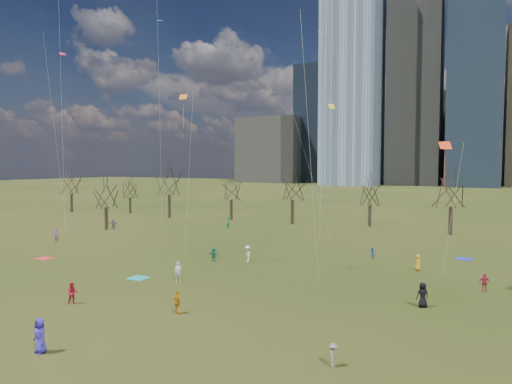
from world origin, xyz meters
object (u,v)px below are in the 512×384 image
at_px(blanket_crimson, 45,258).
at_px(person_4, 177,302).
at_px(person_0, 40,336).
at_px(blanket_teal, 138,278).
at_px(blanket_navy, 464,259).
at_px(person_2, 73,293).
at_px(person_1, 178,272).

distance_m(blanket_crimson, person_4, 24.55).
bearing_deg(person_0, blanket_teal, 124.68).
height_order(blanket_navy, blanket_crimson, same).
bearing_deg(blanket_teal, person_2, -84.43).
relative_size(blanket_navy, person_1, 0.96).
bearing_deg(person_2, blanket_teal, 45.06).
height_order(person_1, person_4, person_1).
bearing_deg(person_2, blanket_crimson, 96.05).
bearing_deg(person_4, person_0, 98.84).
height_order(blanket_teal, blanket_crimson, same).
xyz_separation_m(blanket_navy, blanket_crimson, (-39.40, -18.86, 0.00)).
bearing_deg(person_1, blanket_teal, 149.77).
xyz_separation_m(blanket_crimson, person_2, (15.13, -9.99, 0.75)).
xyz_separation_m(blanket_crimson, person_4, (23.00, -8.54, 0.75)).
height_order(blanket_teal, person_4, person_4).
distance_m(blanket_teal, person_2, 7.81).
bearing_deg(person_1, person_4, -93.63).
xyz_separation_m(person_0, person_4, (2.72, 8.22, -0.15)).
height_order(person_2, person_4, person_2).
bearing_deg(person_1, blanket_navy, 5.21).
relative_size(blanket_teal, blanket_crimson, 1.00).
height_order(blanket_crimson, person_0, person_0).
distance_m(blanket_navy, person_2, 37.72).
relative_size(blanket_navy, person_0, 0.87).
bearing_deg(blanket_teal, person_1, 8.61).
xyz_separation_m(blanket_teal, person_1, (3.79, 0.57, 0.82)).
distance_m(person_2, person_4, 8.01).
relative_size(blanket_crimson, person_1, 0.96).
height_order(blanket_teal, person_0, person_0).
distance_m(blanket_teal, person_0, 15.69).
relative_size(person_0, person_4, 1.20).
xyz_separation_m(blanket_teal, person_2, (0.75, -7.74, 0.75)).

